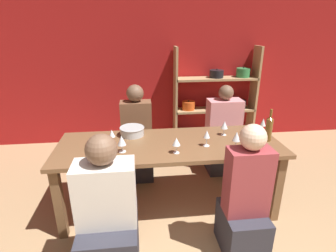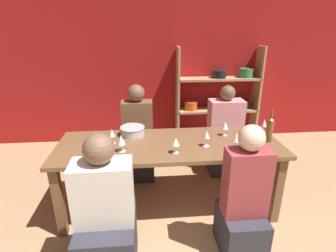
# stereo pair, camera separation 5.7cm
# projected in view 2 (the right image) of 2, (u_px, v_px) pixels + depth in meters

# --- Properties ---
(wall_back_red) EXTENTS (8.80, 0.06, 2.70)m
(wall_back_red) POSITION_uv_depth(u_px,v_px,m) (158.00, 62.00, 4.32)
(wall_back_red) COLOR #A31919
(wall_back_red) RESTS_ON ground_plane
(shelf_unit) EXTENTS (1.40, 0.30, 1.61)m
(shelf_unit) POSITION_uv_depth(u_px,v_px,m) (217.00, 103.00, 4.46)
(shelf_unit) COLOR tan
(shelf_unit) RESTS_ON ground_plane
(dining_table) EXTENTS (2.28, 0.83, 0.78)m
(dining_table) POSITION_uv_depth(u_px,v_px,m) (169.00, 152.00, 2.72)
(dining_table) COLOR brown
(dining_table) RESTS_ON ground_plane
(mixing_bowl) EXTENTS (0.27, 0.27, 0.09)m
(mixing_bowl) POSITION_uv_depth(u_px,v_px,m) (132.00, 130.00, 2.87)
(mixing_bowl) COLOR #B7BABC
(mixing_bowl) RESTS_ON dining_table
(wine_bottle_green) EXTENTS (0.07, 0.07, 0.34)m
(wine_bottle_green) POSITION_uv_depth(u_px,v_px,m) (270.00, 129.00, 2.67)
(wine_bottle_green) COLOR brown
(wine_bottle_green) RESTS_ON dining_table
(wine_glass_white_a) EXTENTS (0.06, 0.06, 0.15)m
(wine_glass_white_a) POSITION_uv_depth(u_px,v_px,m) (112.00, 133.00, 2.64)
(wine_glass_white_a) COLOR white
(wine_glass_white_a) RESTS_ON dining_table
(wine_glass_white_b) EXTENTS (0.07, 0.07, 0.17)m
(wine_glass_white_b) POSITION_uv_depth(u_px,v_px,m) (207.00, 135.00, 2.57)
(wine_glass_white_b) COLOR white
(wine_glass_white_b) RESTS_ON dining_table
(wine_glass_white_c) EXTENTS (0.07, 0.07, 0.16)m
(wine_glass_white_c) POSITION_uv_depth(u_px,v_px,m) (225.00, 126.00, 2.83)
(wine_glass_white_c) COLOR white
(wine_glass_white_c) RESTS_ON dining_table
(wine_glass_red_a) EXTENTS (0.06, 0.06, 0.17)m
(wine_glass_red_a) POSITION_uv_depth(u_px,v_px,m) (264.00, 124.00, 2.90)
(wine_glass_red_a) COLOR white
(wine_glass_red_a) RESTS_ON dining_table
(wine_glass_white_d) EXTENTS (0.08, 0.08, 0.17)m
(wine_glass_white_d) POSITION_uv_depth(u_px,v_px,m) (121.00, 140.00, 2.47)
(wine_glass_white_d) COLOR white
(wine_glass_white_d) RESTS_ON dining_table
(wine_glass_white_e) EXTENTS (0.08, 0.08, 0.16)m
(wine_glass_white_e) POSITION_uv_depth(u_px,v_px,m) (176.00, 142.00, 2.43)
(wine_glass_white_e) COLOR white
(wine_glass_white_e) RESTS_ON dining_table
(wine_glass_white_f) EXTENTS (0.08, 0.08, 0.17)m
(wine_glass_white_f) POSITION_uv_depth(u_px,v_px,m) (236.00, 137.00, 2.53)
(wine_glass_white_f) COLOR white
(wine_glass_white_f) RESTS_ON dining_table
(wine_glass_white_g) EXTENTS (0.06, 0.06, 0.15)m
(wine_glass_white_g) POSITION_uv_depth(u_px,v_px,m) (250.00, 143.00, 2.43)
(wine_glass_white_g) COLOR white
(wine_glass_white_g) RESTS_ON dining_table
(cell_phone) EXTENTS (0.17, 0.13, 0.01)m
(cell_phone) POSITION_uv_depth(u_px,v_px,m) (253.00, 146.00, 2.61)
(cell_phone) COLOR silver
(cell_phone) RESTS_ON dining_table
(person_near_a) EXTENTS (0.36, 0.45, 1.21)m
(person_near_a) POSITION_uv_depth(u_px,v_px,m) (243.00, 208.00, 2.22)
(person_near_a) COLOR #2D2D38
(person_near_a) RESTS_ON ground_plane
(person_far_a) EXTENTS (0.45, 0.57, 1.19)m
(person_far_a) POSITION_uv_depth(u_px,v_px,m) (224.00, 140.00, 3.63)
(person_far_a) COLOR #2D2D38
(person_far_a) RESTS_ON ground_plane
(person_near_b) EXTENTS (0.44, 0.55, 1.22)m
(person_near_b) POSITION_uv_depth(u_px,v_px,m) (107.00, 225.00, 2.04)
(person_near_b) COLOR #2D2D38
(person_near_b) RESTS_ON ground_plane
(person_far_b) EXTENTS (0.38, 0.48, 1.24)m
(person_far_b) POSITION_uv_depth(u_px,v_px,m) (138.00, 143.00, 3.44)
(person_far_b) COLOR #2D2D38
(person_far_b) RESTS_ON ground_plane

